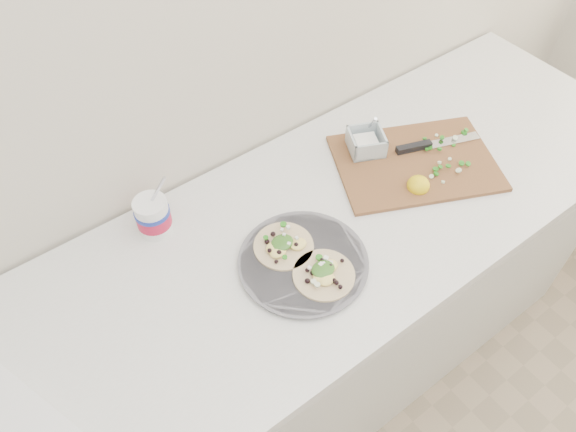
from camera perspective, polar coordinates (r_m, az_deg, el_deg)
counter at (r=1.72m, az=-2.93°, el=-13.20°), size 2.44×0.66×0.90m
taco_plate at (r=1.31m, az=1.56°, el=-4.49°), size 0.31×0.31×0.04m
tub at (r=1.38m, az=-13.51°, el=0.38°), size 0.09×0.09×0.19m
cutboard at (r=1.57m, az=12.55°, el=5.80°), size 0.51×0.45×0.07m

